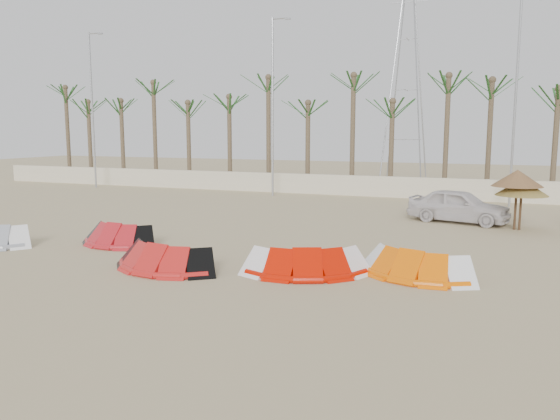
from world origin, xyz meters
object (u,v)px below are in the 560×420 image
at_px(kite_red_mid, 169,255).
at_px(parasol_left, 517,178).
at_px(kite_red_right, 310,258).
at_px(kite_orange, 416,261).
at_px(kite_red_left, 122,233).
at_px(car, 459,206).
at_px(parasol_mid, 522,187).

distance_m(kite_red_mid, parasol_left, 14.88).
bearing_deg(kite_red_right, kite_orange, 14.60).
height_order(kite_red_mid, parasol_left, parasol_left).
bearing_deg(kite_red_left, kite_red_mid, -34.14).
relative_size(kite_red_right, kite_orange, 1.09).
bearing_deg(kite_orange, kite_red_left, 177.08).
height_order(kite_red_right, parasol_left, parasol_left).
distance_m(parasol_left, car, 2.93).
bearing_deg(parasol_mid, kite_orange, -108.75).
bearing_deg(parasol_left, kite_red_right, -120.75).
relative_size(kite_red_mid, kite_red_right, 0.90).
distance_m(kite_orange, parasol_mid, 9.63).
xyz_separation_m(kite_red_mid, parasol_left, (9.96, 10.91, 1.76)).
height_order(kite_red_left, kite_red_mid, same).
bearing_deg(kite_red_right, parasol_mid, 58.38).
height_order(kite_orange, parasol_mid, parasol_mid).
bearing_deg(kite_red_left, parasol_mid, 31.73).
relative_size(kite_red_right, parasol_mid, 1.85).
relative_size(kite_orange, car, 0.82).
height_order(kite_red_mid, parasol_mid, parasol_mid).
height_order(kite_orange, parasol_left, parasol_left).
xyz_separation_m(kite_red_mid, car, (7.63, 12.00, 0.34)).
xyz_separation_m(kite_red_left, kite_orange, (10.65, -0.54, 0.00)).
relative_size(kite_red_mid, parasol_left, 1.43).
height_order(kite_red_left, kite_red_right, same).
bearing_deg(kite_red_mid, car, 57.54).
relative_size(kite_red_left, kite_red_mid, 0.86).
distance_m(kite_red_left, parasol_mid, 16.18).
height_order(kite_red_left, car, car).
bearing_deg(kite_red_right, kite_red_mid, -165.08).
distance_m(kite_red_right, kite_orange, 3.07).
bearing_deg(kite_red_right, car, 72.14).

